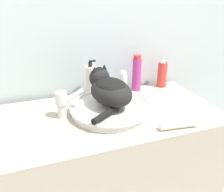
{
  "coord_description": "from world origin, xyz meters",
  "views": [
    {
      "loc": [
        -0.32,
        -0.7,
        1.41
      ],
      "look_at": [
        0.03,
        0.28,
        0.94
      ],
      "focal_mm": 38.0,
      "sensor_mm": 36.0,
      "label": 1
    }
  ],
  "objects": [
    {
      "name": "deodorant_stick",
      "position": [
        0.18,
        0.52,
        0.91
      ],
      "size": [
        0.05,
        0.05,
        0.14
      ],
      "color": "silver",
      "rests_on": "vanity_counter"
    },
    {
      "name": "faucet",
      "position": [
        -0.2,
        0.32,
        0.92
      ],
      "size": [
        0.14,
        0.06,
        0.14
      ],
      "rotation": [
        0.0,
        0.0,
        -0.13
      ],
      "color": "silver",
      "rests_on": "vanity_counter"
    },
    {
      "name": "cream_tube",
      "position": [
        0.26,
        0.05,
        0.86
      ],
      "size": [
        0.18,
        0.05,
        0.04
      ],
      "rotation": [
        0.0,
        0.0,
        -0.12
      ],
      "color": "silver",
      "rests_on": "vanity_counter"
    },
    {
      "name": "shampoo_bottle_tall",
      "position": [
        0.27,
        0.52,
        0.95
      ],
      "size": [
        0.05,
        0.05,
        0.22
      ],
      "color": "#B2338C",
      "rests_on": "vanity_counter"
    },
    {
      "name": "sink_basin",
      "position": [
        0.03,
        0.29,
        0.87
      ],
      "size": [
        0.41,
        0.41,
        0.05
      ],
      "color": "silver",
      "rests_on": "vanity_counter"
    },
    {
      "name": "soap_pump_bottle",
      "position": [
        -0.01,
        0.52,
        0.94
      ],
      "size": [
        0.06,
        0.06,
        0.21
      ],
      "color": "silver",
      "rests_on": "vanity_counter"
    },
    {
      "name": "cat",
      "position": [
        0.02,
        0.3,
        0.97
      ],
      "size": [
        0.26,
        0.32,
        0.17
      ],
      "rotation": [
        0.0,
        0.0,
        1.85
      ],
      "color": "black",
      "rests_on": "sink_basin"
    },
    {
      "name": "vanity_counter",
      "position": [
        0.0,
        0.28,
        0.42
      ],
      "size": [
        1.14,
        0.57,
        0.84
      ],
      "color": "#B2A893",
      "rests_on": "ground_plane"
    },
    {
      "name": "spray_bottle_trigger",
      "position": [
        0.45,
        0.52,
        0.93
      ],
      "size": [
        0.06,
        0.06,
        0.18
      ],
      "color": "#DB3D33",
      "rests_on": "vanity_counter"
    },
    {
      "name": "wall_back",
      "position": [
        0.0,
        0.62,
        1.2
      ],
      "size": [
        8.0,
        0.05,
        2.4
      ],
      "color": "silver",
      "rests_on": "ground_plane"
    }
  ]
}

